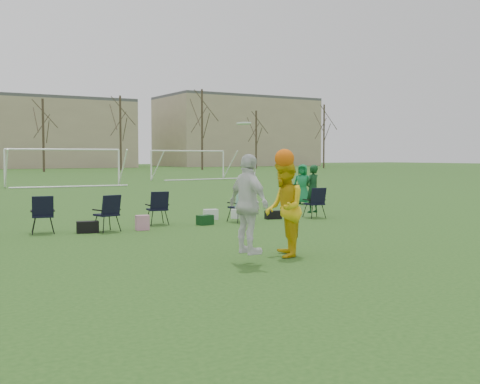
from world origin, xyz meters
TOP-DOWN VIEW (x-y plane):
  - ground at (0.00, 0.00)m, footprint 260.00×260.00m
  - fielder_green_far at (8.58, 12.17)m, footprint 0.92×0.95m
  - center_contest at (0.03, 1.75)m, footprint 1.87×1.53m
  - sideline_setup at (0.83, 7.84)m, footprint 10.84×1.78m
  - goal_mid at (4.00, 32.00)m, footprint 7.40×0.63m
  - goal_right at (16.00, 38.00)m, footprint 7.35×1.14m

SIDE VIEW (x-z plane):
  - ground at x=0.00m, z-range 0.00..0.00m
  - sideline_setup at x=0.83m, z-range -0.34..1.36m
  - fielder_green_far at x=8.58m, z-range 0.00..1.64m
  - center_contest at x=0.03m, z-range -0.26..2.33m
  - goal_mid at x=4.00m, z-range 0.69..3.15m
  - goal_right at x=16.00m, z-range 0.69..3.15m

